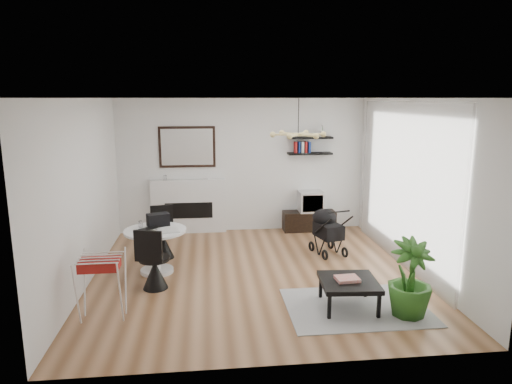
{
  "coord_description": "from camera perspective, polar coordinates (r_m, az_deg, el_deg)",
  "views": [
    {
      "loc": [
        -0.72,
        -6.69,
        2.69
      ],
      "look_at": [
        0.05,
        0.4,
        1.23
      ],
      "focal_mm": 32.0,
      "sensor_mm": 36.0,
      "label": 1
    }
  ],
  "objects": [
    {
      "name": "pendant_lamp",
      "position": [
        7.15,
        5.29,
        7.18
      ],
      "size": [
        0.9,
        0.9,
        0.1
      ],
      "primitive_type": null,
      "color": "tan",
      "rests_on": "ceiling"
    },
    {
      "name": "black_bag",
      "position": [
        7.45,
        -12.15,
        -3.41
      ],
      "size": [
        0.38,
        0.31,
        0.2
      ],
      "primitive_type": "cube",
      "rotation": [
        0.0,
        0.0,
        0.38
      ],
      "color": "black",
      "rests_on": "dining_table"
    },
    {
      "name": "chair_far",
      "position": [
        8.04,
        -11.48,
        -6.12
      ],
      "size": [
        0.44,
        0.45,
        0.89
      ],
      "rotation": [
        0.0,
        0.0,
        0.17
      ],
      "color": "black",
      "rests_on": "floor"
    },
    {
      "name": "newspaper",
      "position": [
        7.16,
        -11.15,
        -4.76
      ],
      "size": [
        0.43,
        0.39,
        0.01
      ],
      "primitive_type": "cube",
      "rotation": [
        0.0,
        0.0,
        0.25
      ],
      "color": "beige",
      "rests_on": "dining_table"
    },
    {
      "name": "wall_left",
      "position": [
        7.05,
        -20.73,
        -0.16
      ],
      "size": [
        0.0,
        5.0,
        5.0
      ],
      "primitive_type": "plane",
      "rotation": [
        1.57,
        0.0,
        1.57
      ],
      "color": "white",
      "rests_on": "floor"
    },
    {
      "name": "tv_console",
      "position": [
        9.56,
        6.64,
        -3.6
      ],
      "size": [
        1.08,
        0.38,
        0.4
      ],
      "primitive_type": "cube",
      "color": "black",
      "rests_on": "floor"
    },
    {
      "name": "sheer_curtain",
      "position": [
        7.68,
        17.86,
        0.95
      ],
      "size": [
        0.04,
        3.6,
        2.6
      ],
      "primitive_type": "cube",
      "color": "white",
      "rests_on": "wall_right"
    },
    {
      "name": "crt_tv",
      "position": [
        9.46,
        6.85,
        -1.17
      ],
      "size": [
        0.49,
        0.43,
        0.43
      ],
      "color": "silver",
      "rests_on": "tv_console"
    },
    {
      "name": "magazines",
      "position": [
        6.12,
        11.33,
        -10.59
      ],
      "size": [
        0.31,
        0.25,
        0.04
      ],
      "primitive_type": "cube",
      "rotation": [
        0.0,
        0.0,
        0.06
      ],
      "color": "#E34738",
      "rests_on": "coffee_table"
    },
    {
      "name": "shelf_lower",
      "position": [
        9.36,
        6.74,
        4.8
      ],
      "size": [
        0.9,
        0.25,
        0.04
      ],
      "primitive_type": "cube",
      "color": "black",
      "rests_on": "wall_back"
    },
    {
      "name": "coffee_table",
      "position": [
        6.16,
        11.53,
        -11.1
      ],
      "size": [
        0.78,
        0.78,
        0.37
      ],
      "rotation": [
        0.0,
        0.0,
        -0.08
      ],
      "color": "black",
      "rests_on": "rug"
    },
    {
      "name": "dining_table",
      "position": [
        7.34,
        -12.41,
        -6.39
      ],
      "size": [
        0.96,
        0.96,
        0.7
      ],
      "color": "white",
      "rests_on": "floor"
    },
    {
      "name": "drying_rack",
      "position": [
        6.04,
        -18.71,
        -11.08
      ],
      "size": [
        0.55,
        0.51,
        0.81
      ],
      "rotation": [
        0.0,
        0.0,
        0.01
      ],
      "color": "white",
      "rests_on": "floor"
    },
    {
      "name": "potted_plant",
      "position": [
        6.09,
        18.69,
        -10.2
      ],
      "size": [
        0.63,
        0.63,
        0.99
      ],
      "primitive_type": "imported",
      "rotation": [
        0.0,
        0.0,
        0.15
      ],
      "color": "#285D1A",
      "rests_on": "floor"
    },
    {
      "name": "drinking_glass",
      "position": [
        7.43,
        -14.23,
        -3.91
      ],
      "size": [
        0.06,
        0.06,
        0.11
      ],
      "primitive_type": "cylinder",
      "color": "white",
      "rests_on": "dining_table"
    },
    {
      "name": "ceiling",
      "position": [
        6.72,
        -0.08,
        11.64
      ],
      "size": [
        5.0,
        5.0,
        0.0
      ],
      "primitive_type": "plane",
      "color": "white",
      "rests_on": "wall_back"
    },
    {
      "name": "laptop",
      "position": [
        7.23,
        -13.04,
        -4.6
      ],
      "size": [
        0.43,
        0.41,
        0.03
      ],
      "primitive_type": "imported",
      "rotation": [
        0.0,
        0.0,
        0.69
      ],
      "color": "black",
      "rests_on": "dining_table"
    },
    {
      "name": "shelf_upper",
      "position": [
        9.33,
        6.79,
        6.75
      ],
      "size": [
        0.9,
        0.25,
        0.04
      ],
      "primitive_type": "cube",
      "color": "black",
      "rests_on": "wall_back"
    },
    {
      "name": "floor",
      "position": [
        7.24,
        -0.07,
        -10.24
      ],
      "size": [
        5.0,
        5.0,
        0.0
      ],
      "primitive_type": "plane",
      "color": "brown",
      "rests_on": "ground"
    },
    {
      "name": "chair_near",
      "position": [
        6.78,
        -12.59,
        -9.44
      ],
      "size": [
        0.47,
        0.48,
        0.92
      ],
      "rotation": [
        0.0,
        0.0,
        2.87
      ],
      "color": "black",
      "rests_on": "floor"
    },
    {
      "name": "rug",
      "position": [
        6.32,
        12.41,
        -13.85
      ],
      "size": [
        1.83,
        1.32,
        0.01
      ],
      "primitive_type": "cube",
      "color": "#999999",
      "rests_on": "floor"
    },
    {
      "name": "wall_back",
      "position": [
        9.31,
        -1.73,
        3.29
      ],
      "size": [
        5.0,
        0.0,
        5.0
      ],
      "primitive_type": "plane",
      "rotation": [
        1.57,
        0.0,
        0.0
      ],
      "color": "white",
      "rests_on": "floor"
    },
    {
      "name": "wall_right",
      "position": [
        7.54,
        19.17,
        0.68
      ],
      "size": [
        0.0,
        5.0,
        5.0
      ],
      "primitive_type": "plane",
      "rotation": [
        1.57,
        0.0,
        -1.57
      ],
      "color": "white",
      "rests_on": "floor"
    },
    {
      "name": "fireplace",
      "position": [
        9.34,
        -8.42,
        -0.96
      ],
      "size": [
        1.5,
        0.17,
        2.16
      ],
      "color": "white",
      "rests_on": "floor"
    },
    {
      "name": "stroller",
      "position": [
        8.17,
        8.87,
        -5.04
      ],
      "size": [
        0.59,
        0.77,
        0.87
      ],
      "rotation": [
        0.0,
        0.0,
        0.25
      ],
      "color": "black",
      "rests_on": "floor"
    }
  ]
}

